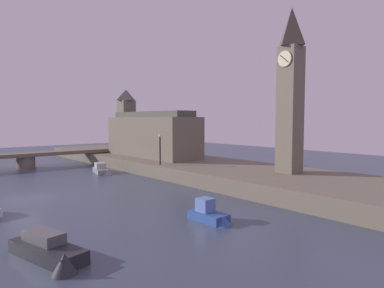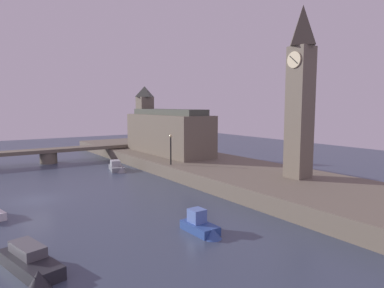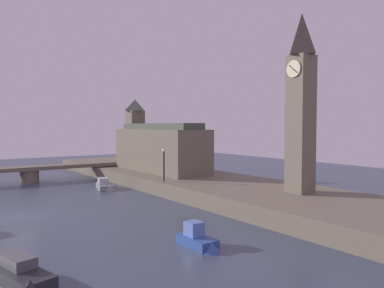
# 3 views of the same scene
# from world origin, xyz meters

# --- Properties ---
(ground_plane) EXTENTS (120.00, 120.00, 0.00)m
(ground_plane) POSITION_xyz_m (0.00, 0.00, 0.00)
(ground_plane) COLOR #384256
(far_embankment) EXTENTS (70.00, 12.00, 1.50)m
(far_embankment) POSITION_xyz_m (0.00, 20.00, 0.75)
(far_embankment) COLOR #6B6051
(far_embankment) RESTS_ON ground
(clock_tower) EXTENTS (2.15, 2.20, 15.94)m
(clock_tower) POSITION_xyz_m (11.35, 21.25, 9.76)
(clock_tower) COLOR #6B6051
(clock_tower) RESTS_ON far_embankment
(parliament_hall) EXTENTS (16.65, 5.15, 9.88)m
(parliament_hall) POSITION_xyz_m (-10.78, 19.45, 4.69)
(parliament_hall) COLOR #6B6051
(parliament_hall) RESTS_ON far_embankment
(bridge_span) EXTENTS (2.64, 29.59, 2.11)m
(bridge_span) POSITION_xyz_m (-20.09, 5.17, 1.52)
(bridge_span) COLOR #6B6051
(bridge_span) RESTS_ON ground
(streetlamp) EXTENTS (0.36, 0.36, 3.54)m
(streetlamp) POSITION_xyz_m (-1.66, 14.90, 3.74)
(streetlamp) COLOR black
(streetlamp) RESTS_ON far_embankment
(boat_tour_blue) EXTENTS (3.40, 1.42, 1.50)m
(boat_tour_blue) POSITION_xyz_m (14.78, 7.51, 0.46)
(boat_tour_blue) COLOR #2D4C93
(boat_tour_blue) RESTS_ON ground
(boat_cruiser_grey) EXTENTS (4.57, 2.40, 1.38)m
(boat_cruiser_grey) POSITION_xyz_m (-8.86, 11.27, 0.42)
(boat_cruiser_grey) COLOR gray
(boat_cruiser_grey) RESTS_ON ground
(boat_barge_dark) EXTENTS (5.51, 2.59, 1.41)m
(boat_barge_dark) POSITION_xyz_m (14.52, -2.72, 0.45)
(boat_barge_dark) COLOR #232328
(boat_barge_dark) RESTS_ON ground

